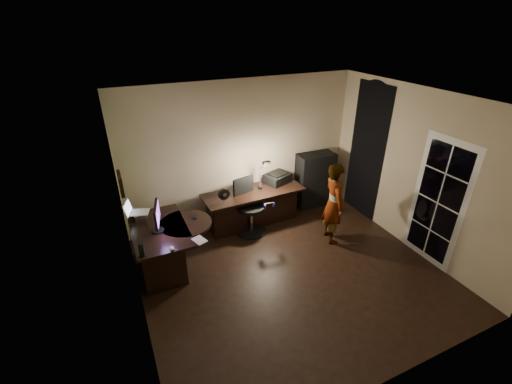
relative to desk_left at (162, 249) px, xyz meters
name	(u,v)px	position (x,y,z in m)	size (l,w,h in m)	color
floor	(292,274)	(1.81, -0.98, -0.39)	(4.50, 4.00, 0.01)	black
ceiling	(303,102)	(1.81, -0.98, 2.32)	(4.50, 4.00, 0.01)	silver
wall_back	(242,153)	(1.81, 1.03, 0.97)	(4.50, 0.01, 2.70)	#BDAB8A
wall_front	(407,294)	(1.81, -2.98, 0.97)	(4.50, 0.01, 2.70)	#BDAB8A
wall_left	(129,238)	(-0.45, -0.98, 0.97)	(0.01, 4.00, 2.70)	#BDAB8A
wall_right	(415,172)	(4.06, -0.98, 0.97)	(0.01, 4.00, 2.70)	#BDAB8A
green_wall_overlay	(130,238)	(-0.43, -0.98, 0.97)	(0.00, 4.00, 2.70)	#48602D
arched_doorway	(367,152)	(4.05, 0.17, 0.92)	(0.01, 0.90, 2.60)	black
french_door	(438,203)	(4.04, -1.53, 0.67)	(0.02, 0.92, 2.10)	white
framed_picture	(121,184)	(-0.41, -0.53, 1.47)	(0.04, 0.30, 0.25)	black
desk_left	(162,249)	(0.00, 0.00, 0.00)	(0.82, 1.33, 0.77)	black
desk_right	(254,208)	(1.85, 0.60, -0.02)	(1.91, 0.67, 0.72)	black
cabinet	(315,180)	(3.34, 0.80, 0.19)	(0.77, 0.38, 1.15)	black
laptop_stand	(139,215)	(-0.22, 0.43, 0.44)	(0.23, 0.19, 0.10)	silver
laptop	(138,207)	(-0.22, 0.43, 0.60)	(0.32, 0.30, 0.22)	silver
monitor	(156,222)	(-0.03, -0.06, 0.55)	(0.10, 0.48, 0.32)	black
mouse	(172,248)	(0.07, -0.61, 0.41)	(0.06, 0.09, 0.03)	silver
phone	(194,216)	(0.58, 0.11, 0.40)	(0.07, 0.14, 0.01)	black
pen	(194,237)	(0.43, -0.45, 0.40)	(0.01, 0.14, 0.01)	black
speaker	(141,249)	(-0.33, -0.58, 0.49)	(0.08, 0.08, 0.20)	black
notepad	(199,240)	(0.47, -0.56, 0.40)	(0.15, 0.21, 0.01)	silver
desk_fan	(224,197)	(1.19, 0.38, 0.48)	(0.21, 0.11, 0.32)	black
headphones	(269,205)	(1.86, -0.03, 0.37)	(0.21, 0.09, 0.10)	navy
printer	(277,178)	(2.44, 0.77, 0.43)	(0.48, 0.37, 0.21)	black
desk_lamp	(260,172)	(2.01, 0.65, 0.68)	(0.17, 0.33, 0.72)	black
office_chair	(251,208)	(1.70, 0.39, 0.14)	(0.58, 0.58, 1.04)	black
person	(334,204)	(2.91, -0.43, 0.36)	(0.53, 0.35, 1.48)	#D8A88C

